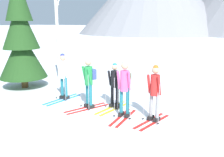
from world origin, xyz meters
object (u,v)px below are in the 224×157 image
skier_in_black (114,84)px  pine_tree_near (21,37)px  birch_tree_tall (58,36)px  skier_in_pink (125,85)px  skier_in_red (155,91)px  skier_in_green (89,80)px  skier_in_white (63,74)px

skier_in_black → pine_tree_near: 5.25m
birch_tree_tall → skier_in_pink: bearing=-30.6°
skier_in_black → pine_tree_near: bearing=174.2°
pine_tree_near → birch_tree_tall: (0.41, 2.01, -0.07)m
skier_in_red → pine_tree_near: 6.85m
skier_in_black → skier_in_red: (1.62, -0.49, 0.10)m
skier_in_red → pine_tree_near: bearing=171.4°
skier_in_red → birch_tree_tall: (-6.22, 3.01, 1.31)m
skier_in_pink → skier_in_black: bearing=138.4°
skier_in_red → birch_tree_tall: birch_tree_tall is taller
skier_in_green → skier_in_pink: bearing=-6.5°
pine_tree_near → skier_in_black: bearing=-5.8°
skier_in_black → skier_in_pink: bearing=-41.6°
skier_in_red → skier_in_black: bearing=163.1°
skier_in_black → birch_tree_tall: size_ratio=0.39×
skier_in_white → skier_in_red: size_ratio=1.03×
skier_in_white → skier_in_green: skier_in_white is taller
skier_in_white → skier_in_black: size_ratio=1.06×
skier_in_black → skier_in_pink: skier_in_pink is taller
skier_in_black → birch_tree_tall: bearing=151.3°
skier_in_white → pine_tree_near: size_ratio=0.36×
pine_tree_near → skier_in_red: bearing=-8.6°
skier_in_black → birch_tree_tall: 5.43m
skier_in_black → skier_in_pink: size_ratio=0.94×
skier_in_red → birch_tree_tall: bearing=154.2°
pine_tree_near → skier_in_green: bearing=-12.5°
skier_in_green → pine_tree_near: size_ratio=0.35×
skier_in_green → birch_tree_tall: (-3.81, 2.95, 1.25)m
skier_in_pink → pine_tree_near: size_ratio=0.36×
skier_in_red → birch_tree_tall: size_ratio=0.40×
skier_in_black → skier_in_red: size_ratio=0.98×
skier_in_black → birch_tree_tall: birch_tree_tall is taller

